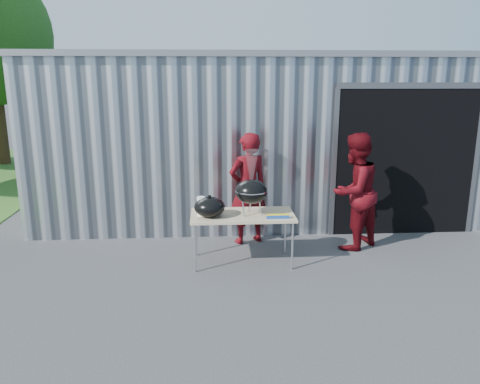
{
  "coord_description": "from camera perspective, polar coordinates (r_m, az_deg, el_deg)",
  "views": [
    {
      "loc": [
        -0.03,
        -5.98,
        2.7
      ],
      "look_at": [
        0.4,
        0.65,
        1.05
      ],
      "focal_mm": 35.0,
      "sensor_mm": 36.0,
      "label": 1
    }
  ],
  "objects": [
    {
      "name": "person_bystander",
      "position": [
        7.6,
        13.75,
        0.06
      ],
      "size": [
        1.14,
        1.1,
        1.86
      ],
      "primitive_type": "imported",
      "rotation": [
        0.0,
        0.0,
        3.78
      ],
      "color": "#4D070D",
      "rests_on": "ground"
    },
    {
      "name": "kettle_grill",
      "position": [
        6.68,
        1.4,
        0.65
      ],
      "size": [
        0.47,
        0.47,
        0.95
      ],
      "color": "black",
      "rests_on": "folding_table"
    },
    {
      "name": "foil_box",
      "position": [
        6.62,
        4.64,
        -2.97
      ],
      "size": [
        0.32,
        0.06,
        0.06
      ],
      "color": "#174396",
      "rests_on": "folding_table"
    },
    {
      "name": "folding_table",
      "position": [
        6.82,
        0.3,
        -3.01
      ],
      "size": [
        1.5,
        0.75,
        0.75
      ],
      "color": "tan",
      "rests_on": "ground"
    },
    {
      "name": "paper_towels",
      "position": [
        6.71,
        -4.76,
        -1.75
      ],
      "size": [
        0.12,
        0.12,
        0.28
      ],
      "primitive_type": "cylinder",
      "color": "white",
      "rests_on": "folding_table"
    },
    {
      "name": "person_cook",
      "position": [
        7.62,
        0.98,
        0.42
      ],
      "size": [
        0.79,
        0.66,
        1.83
      ],
      "primitive_type": "imported",
      "rotation": [
        0.0,
        0.0,
        3.54
      ],
      "color": "#4D070D",
      "rests_on": "ground"
    },
    {
      "name": "ground",
      "position": [
        6.56,
        -3.15,
        -10.38
      ],
      "size": [
        80.0,
        80.0,
        0.0
      ],
      "primitive_type": "plane",
      "color": "#39393B"
    },
    {
      "name": "white_tub",
      "position": [
        6.95,
        -4.33,
        -1.96
      ],
      "size": [
        0.2,
        0.15,
        0.1
      ],
      "primitive_type": "cube",
      "color": "white",
      "rests_on": "folding_table"
    },
    {
      "name": "building",
      "position": [
        10.67,
        1.42,
        7.71
      ],
      "size": [
        8.2,
        6.2,
        3.1
      ],
      "color": "silver",
      "rests_on": "ground"
    },
    {
      "name": "grill_lid",
      "position": [
        6.66,
        -3.73,
        -1.83
      ],
      "size": [
        0.44,
        0.44,
        0.32
      ],
      "color": "black",
      "rests_on": "folding_table"
    }
  ]
}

